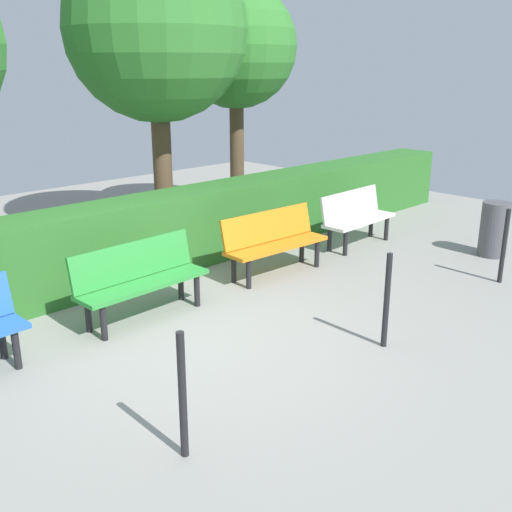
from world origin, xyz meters
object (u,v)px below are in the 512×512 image
Objects in this scene: bench_orange at (273,240)px; tree_mid at (156,30)px; trash_bin at (494,229)px; bench_green at (140,277)px; bench_white at (356,216)px; tree_near at (236,48)px.

bench_orange is 3.73m from tree_mid.
bench_orange is 3.43m from trash_bin.
bench_green is 4.30m from tree_mid.
bench_white is 0.92× the size of bench_green.
bench_white reaches higher than trash_bin.
trash_bin is (-2.94, 1.76, -0.07)m from bench_orange.
tree_mid reaches higher than bench_orange.
bench_orange is 0.39× the size of tree_near.
tree_near reaches higher than bench_green.
bench_green is at bearing 34.01° from tree_near.
tree_mid is at bearing -132.89° from bench_green.
tree_mid reaches higher than bench_green.
bench_white is 1.78× the size of trash_bin.
bench_green reaches higher than bench_orange.
bench_orange is at bearing -30.88° from trash_bin.
bench_white is at bearing -176.35° from bench_orange.
tree_mid reaches higher than tree_near.
bench_green is at bearing 49.15° from tree_mid.
trash_bin is at bearing 117.51° from bench_white.
bench_white is at bearing 128.08° from tree_mid.
tree_mid is (1.79, 0.17, 0.21)m from tree_near.
bench_orange is 4.11m from tree_near.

